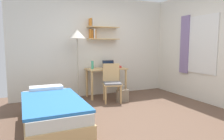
{
  "coord_description": "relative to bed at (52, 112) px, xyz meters",
  "views": [
    {
      "loc": [
        -1.89,
        -3.19,
        1.35
      ],
      "look_at": [
        -0.24,
        0.51,
        0.85
      ],
      "focal_mm": 33.05,
      "sensor_mm": 36.0,
      "label": 1
    }
  ],
  "objects": [
    {
      "name": "wall_back",
      "position": [
        1.46,
        1.79,
        1.07
      ],
      "size": [
        4.4,
        0.27,
        2.6
      ],
      "color": "silver",
      "rests_on": "ground_plane"
    },
    {
      "name": "laptop",
      "position": [
        1.69,
        1.53,
        0.56
      ],
      "size": [
        0.33,
        0.21,
        0.2
      ],
      "color": "#2D2D33",
      "rests_on": "desk"
    },
    {
      "name": "bed",
      "position": [
        0.0,
        0.0,
        0.0
      ],
      "size": [
        0.9,
        1.9,
        0.54
      ],
      "color": "tan",
      "rests_on": "ground_plane"
    },
    {
      "name": "book_stack",
      "position": [
        1.9,
        1.46,
        0.53
      ],
      "size": [
        0.18,
        0.23,
        0.05
      ],
      "color": "#D13D38",
      "rests_on": "desk"
    },
    {
      "name": "wall_right",
      "position": [
        3.48,
        -0.2,
        1.06
      ],
      "size": [
        0.1,
        4.4,
        2.6
      ],
      "color": "silver",
      "rests_on": "ground_plane"
    },
    {
      "name": "water_bottle",
      "position": [
        1.21,
        1.46,
        0.61
      ],
      "size": [
        0.06,
        0.06,
        0.2
      ],
      "primitive_type": "cylinder",
      "color": "#42A87F",
      "rests_on": "desk"
    },
    {
      "name": "handbag",
      "position": [
        1.73,
        0.82,
        -0.08
      ],
      "size": [
        0.28,
        0.12,
        0.43
      ],
      "color": "gray",
      "rests_on": "ground_plane"
    },
    {
      "name": "desk",
      "position": [
        1.58,
        1.46,
        0.36
      ],
      "size": [
        1.02,
        0.52,
        0.75
      ],
      "color": "tan",
      "rests_on": "ground_plane"
    },
    {
      "name": "desk_chair",
      "position": [
        1.53,
        0.99,
        0.25
      ],
      "size": [
        0.52,
        0.51,
        0.9
      ],
      "color": "tan",
      "rests_on": "ground_plane"
    },
    {
      "name": "ground_plane",
      "position": [
        1.46,
        -0.24,
        -0.24
      ],
      "size": [
        5.28,
        5.28,
        0.0
      ],
      "primitive_type": "plane",
      "color": "brown"
    },
    {
      "name": "standing_lamp",
      "position": [
        0.82,
        1.42,
        1.28
      ],
      "size": [
        0.4,
        0.4,
        1.72
      ],
      "color": "#B2A893",
      "rests_on": "ground_plane"
    }
  ]
}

